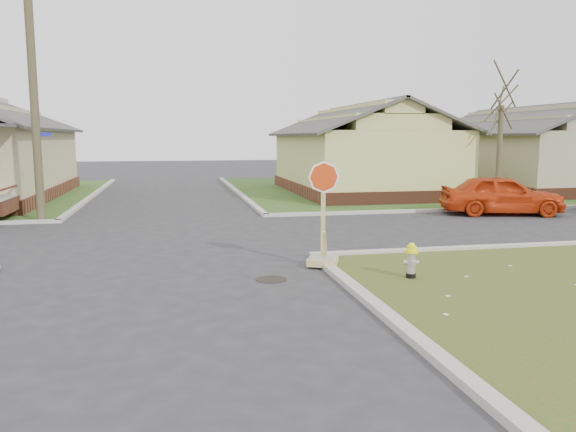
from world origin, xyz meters
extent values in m
plane|color=#2B2B2E|center=(0.00, 0.00, 0.00)|extent=(120.00, 120.00, 0.00)
cube|color=#284A1A|center=(22.00, 18.00, 0.03)|extent=(37.00, 19.00, 0.05)
cylinder|color=black|center=(2.20, -0.50, 0.01)|extent=(0.64, 0.64, 0.01)
cube|color=brown|center=(10.00, 16.50, 0.30)|extent=(7.20, 11.20, 0.60)
cube|color=#C2C674|center=(10.00, 16.50, 1.90)|extent=(7.00, 11.00, 2.60)
cube|color=brown|center=(20.00, 16.50, 0.30)|extent=(7.20, 11.20, 0.60)
cube|color=tan|center=(20.00, 16.50, 1.90)|extent=(7.00, 11.00, 2.60)
cylinder|color=#423826|center=(-4.20, 8.90, 4.50)|extent=(0.28, 0.28, 9.00)
cylinder|color=#423826|center=(14.00, 10.20, 2.15)|extent=(0.22, 0.22, 4.20)
cylinder|color=black|center=(5.00, -1.10, 0.10)|extent=(0.20, 0.20, 0.09)
cylinder|color=#BBBABF|center=(5.00, -1.10, 0.35)|extent=(0.17, 0.17, 0.42)
sphere|color=#BBBABF|center=(5.00, -1.10, 0.56)|extent=(0.17, 0.17, 0.17)
cylinder|color=#FFF00D|center=(5.00, -1.10, 0.60)|extent=(0.27, 0.27, 0.05)
cylinder|color=#FFF00D|center=(5.00, -1.10, 0.66)|extent=(0.20, 0.20, 0.09)
sphere|color=#FFF00D|center=(5.00, -1.10, 0.72)|extent=(0.14, 0.14, 0.14)
cube|color=tan|center=(3.55, 0.42, 0.13)|extent=(0.65, 0.65, 0.16)
cube|color=#9C988F|center=(3.55, 0.42, 0.23)|extent=(0.52, 0.52, 0.04)
cube|color=tan|center=(3.55, 0.42, 1.25)|extent=(0.09, 0.05, 2.19)
cylinder|color=#BE320C|center=(3.55, 0.38, 2.03)|extent=(0.59, 0.26, 0.63)
cylinder|color=white|center=(3.55, 0.40, 2.03)|extent=(0.66, 0.29, 0.71)
imported|color=red|center=(12.43, 7.42, 0.76)|extent=(4.74, 2.86, 1.51)
camera|label=1|loc=(0.26, -11.58, 2.91)|focal=35.00mm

